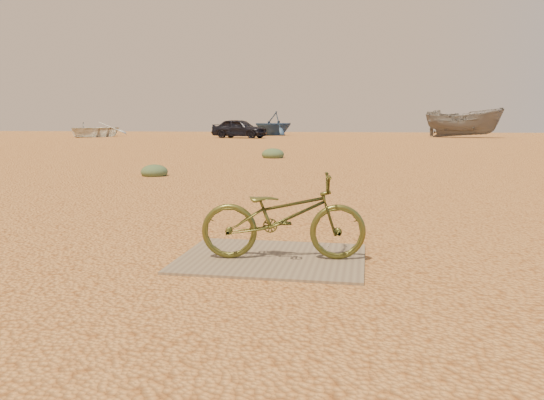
% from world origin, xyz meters
% --- Properties ---
extents(ground, '(120.00, 120.00, 0.00)m').
position_xyz_m(ground, '(0.00, 0.00, 0.00)').
color(ground, tan).
rests_on(ground, ground).
extents(plywood_board, '(1.64, 1.29, 0.02)m').
position_xyz_m(plywood_board, '(-0.33, -0.12, 0.01)').
color(plywood_board, '#766650').
rests_on(plywood_board, ground).
extents(bicycle, '(1.50, 0.70, 0.76)m').
position_xyz_m(bicycle, '(-0.22, -0.15, 0.40)').
color(bicycle, '#4A4B1E').
rests_on(bicycle, plywood_board).
extents(car, '(4.56, 2.68, 1.46)m').
position_xyz_m(car, '(-9.18, 35.08, 0.73)').
color(car, black).
rests_on(car, ground).
extents(boat_near_left, '(4.41, 6.04, 1.22)m').
position_xyz_m(boat_near_left, '(-21.87, 35.92, 0.61)').
color(boat_near_left, silver).
rests_on(boat_near_left, ground).
extents(boat_far_left, '(5.37, 5.44, 2.17)m').
position_xyz_m(boat_far_left, '(-7.92, 42.87, 1.08)').
color(boat_far_left, '#2F4B75').
rests_on(boat_far_left, ground).
extents(boat_mid_right, '(6.31, 4.24, 2.29)m').
position_xyz_m(boat_mid_right, '(7.82, 39.22, 1.14)').
color(boat_mid_right, slate).
rests_on(boat_mid_right, ground).
extents(kale_a, '(0.61, 0.61, 0.34)m').
position_xyz_m(kale_a, '(-4.29, 6.71, 0.00)').
color(kale_a, '#5A7148').
rests_on(kale_a, ground).
extents(kale_c, '(0.77, 0.77, 0.42)m').
position_xyz_m(kale_c, '(-2.69, 13.20, 0.00)').
color(kale_c, '#5A7148').
rests_on(kale_c, ground).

